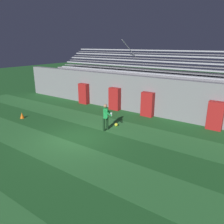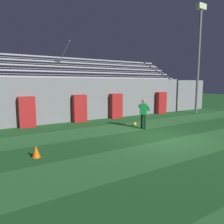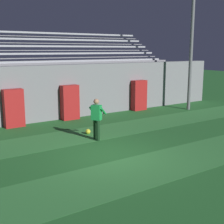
{
  "view_description": "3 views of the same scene",
  "coord_description": "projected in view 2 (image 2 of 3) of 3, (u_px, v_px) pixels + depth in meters",
  "views": [
    {
      "loc": [
        8.13,
        -8.01,
        5.07
      ],
      "look_at": [
        1.1,
        1.98,
        1.26
      ],
      "focal_mm": 35.0,
      "sensor_mm": 36.0,
      "label": 1
    },
    {
      "loc": [
        -7.38,
        -7.21,
        2.58
      ],
      "look_at": [
        -0.27,
        3.82,
        0.81
      ],
      "focal_mm": 35.0,
      "sensor_mm": 36.0,
      "label": 2
    },
    {
      "loc": [
        -5.63,
        -8.38,
        3.55
      ],
      "look_at": [
        1.3,
        1.86,
        1.08
      ],
      "focal_mm": 50.0,
      "sensor_mm": 36.0,
      "label": 3
    }
  ],
  "objects": [
    {
      "name": "turf_stripe_far",
      "position": [
        124.0,
        127.0,
        12.72
      ],
      "size": [
        28.0,
        2.22,
        0.01
      ],
      "primitive_type": "cube",
      "color": "#337A38",
      "rests_on": "ground"
    },
    {
      "name": "padding_pillar_far_right",
      "position": [
        161.0,
        103.0,
        18.38
      ],
      "size": [
        0.91,
        0.44,
        1.78
      ],
      "primitive_type": "cube",
      "color": "#B21E1E",
      "rests_on": "ground"
    },
    {
      "name": "bleacher_stand",
      "position": [
        81.0,
        96.0,
        17.48
      ],
      "size": [
        18.0,
        4.05,
        5.43
      ],
      "color": "gray",
      "rests_on": "ground"
    },
    {
      "name": "back_wall",
      "position": [
        95.0,
        99.0,
        15.54
      ],
      "size": [
        24.0,
        0.6,
        2.8
      ],
      "primitive_type": "cube",
      "color": "gray",
      "rests_on": "ground"
    },
    {
      "name": "turf_stripe_mid",
      "position": [
        188.0,
        145.0,
        9.01
      ],
      "size": [
        28.0,
        2.22,
        0.01
      ],
      "primitive_type": "cube",
      "color": "#337A38",
      "rests_on": "ground"
    },
    {
      "name": "ground_plane",
      "position": [
        160.0,
        138.0,
        10.31
      ],
      "size": [
        80.0,
        80.0,
        0.0
      ],
      "primitive_type": "plane",
      "color": "#236028"
    },
    {
      "name": "floodlight_pole",
      "position": [
        199.0,
        46.0,
        17.89
      ],
      "size": [
        0.9,
        0.36,
        8.85
      ],
      "color": "slate",
      "rests_on": "ground"
    },
    {
      "name": "goalkeeper",
      "position": [
        144.0,
        112.0,
        12.17
      ],
      "size": [
        0.72,
        0.74,
        1.67
      ],
      "color": "#143319",
      "rests_on": "ground"
    },
    {
      "name": "padding_pillar_far_left",
      "position": [
        27.0,
        112.0,
        12.6
      ],
      "size": [
        0.91,
        0.44,
        1.78
      ],
      "primitive_type": "cube",
      "color": "#B21E1E",
      "rests_on": "ground"
    },
    {
      "name": "padding_pillar_gate_right",
      "position": [
        116.0,
        106.0,
        15.92
      ],
      "size": [
        0.91,
        0.44,
        1.78
      ],
      "primitive_type": "cube",
      "color": "#B21E1E",
      "rests_on": "ground"
    },
    {
      "name": "padding_pillar_gate_left",
      "position": [
        80.0,
        108.0,
        14.37
      ],
      "size": [
        0.91,
        0.44,
        1.78
      ],
      "primitive_type": "cube",
      "color": "#B21E1E",
      "rests_on": "ground"
    },
    {
      "name": "traffic_cone",
      "position": [
        36.0,
        151.0,
        7.56
      ],
      "size": [
        0.3,
        0.3,
        0.42
      ],
      "primitive_type": "cone",
      "color": "orange",
      "rests_on": "ground"
    },
    {
      "name": "soccer_ball",
      "position": [
        135.0,
        124.0,
        13.13
      ],
      "size": [
        0.22,
        0.22,
        0.22
      ],
      "primitive_type": "sphere",
      "color": "yellow",
      "rests_on": "ground"
    }
  ]
}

